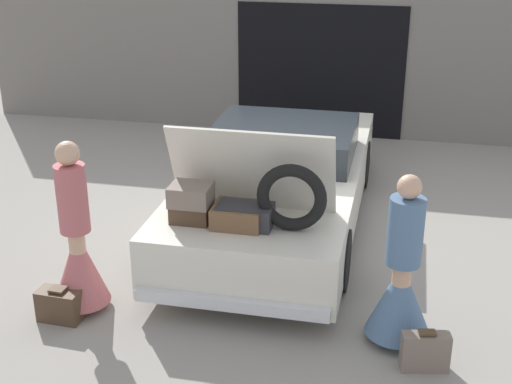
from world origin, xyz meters
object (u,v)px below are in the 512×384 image
(car, at_px, (278,182))
(suitcase_beside_right_person, at_px, (425,352))
(suitcase_beside_left_person, at_px, (60,305))
(person_left, at_px, (78,251))
(person_right, at_px, (401,284))

(car, relative_size, suitcase_beside_right_person, 11.25)
(car, height_order, suitcase_beside_left_person, car)
(person_left, distance_m, suitcase_beside_left_person, 0.55)
(person_right, bearing_deg, suitcase_beside_left_person, 100.21)
(car, xyz_separation_m, suitcase_beside_right_person, (1.79, -2.64, -0.40))
(person_right, height_order, suitcase_beside_right_person, person_right)
(suitcase_beside_left_person, relative_size, suitcase_beside_right_person, 0.99)
(person_right, relative_size, suitcase_beside_left_person, 3.80)
(car, distance_m, suitcase_beside_left_person, 3.10)
(person_left, distance_m, suitcase_beside_right_person, 3.37)
(suitcase_beside_left_person, bearing_deg, car, 57.38)
(car, distance_m, person_left, 2.80)
(person_left, relative_size, suitcase_beside_right_person, 4.04)
(person_left, relative_size, person_right, 1.07)
(person_right, bearing_deg, person_left, 95.80)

